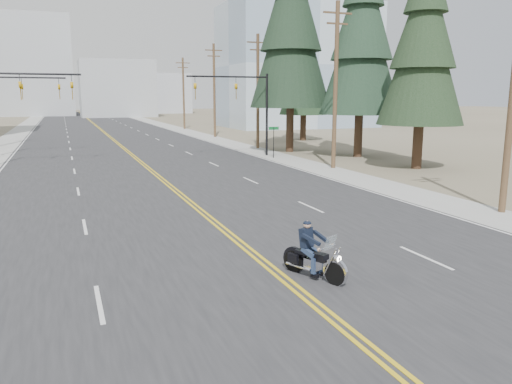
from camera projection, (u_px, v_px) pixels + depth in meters
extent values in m
plane|color=#776D56|center=(360.00, 342.00, 10.52)|extent=(400.00, 400.00, 0.00)
cube|color=#303033|center=(103.00, 131.00, 74.65)|extent=(20.00, 200.00, 0.01)
cube|color=#A5A5A0|center=(18.00, 133.00, 70.58)|extent=(3.00, 200.00, 0.01)
cube|color=#A5A5A0|center=(178.00, 129.00, 78.71)|extent=(3.00, 200.00, 0.01)
cylinder|color=black|center=(30.00, 74.00, 35.92)|extent=(7.00, 0.14, 0.14)
imported|color=#BF8C0C|center=(20.00, 83.00, 35.79)|extent=(0.21, 0.26, 1.30)
imported|color=#BF8C0C|center=(72.00, 83.00, 37.03)|extent=(0.21, 0.26, 1.30)
cylinder|color=black|center=(267.00, 115.00, 43.06)|extent=(0.20, 0.20, 7.00)
cylinder|color=black|center=(228.00, 77.00, 41.22)|extent=(7.00, 0.14, 0.14)
imported|color=#BF8C0C|center=(236.00, 85.00, 41.59)|extent=(0.21, 0.26, 1.30)
imported|color=#BF8C0C|center=(195.00, 84.00, 40.35)|extent=(0.21, 0.26, 1.30)
cylinder|color=black|center=(29.00, 78.00, 43.07)|extent=(6.00, 0.14, 0.14)
imported|color=#BF8C0C|center=(22.00, 85.00, 42.98)|extent=(0.21, 0.26, 1.30)
imported|color=#BF8C0C|center=(59.00, 85.00, 44.04)|extent=(0.21, 0.26, 1.30)
cylinder|color=black|center=(274.00, 143.00, 41.57)|extent=(0.06, 0.06, 2.60)
cube|color=#0C5926|center=(274.00, 128.00, 41.35)|extent=(0.90, 0.03, 0.25)
cylinder|color=brown|center=(335.00, 87.00, 34.92)|extent=(0.30, 0.30, 11.50)
cube|color=brown|center=(338.00, 13.00, 33.99)|extent=(2.20, 0.12, 0.12)
cube|color=brown|center=(337.00, 24.00, 34.12)|extent=(1.60, 0.12, 0.12)
cylinder|color=brown|center=(258.00, 92.00, 48.71)|extent=(0.30, 0.30, 11.00)
cube|color=brown|center=(258.00, 42.00, 47.83)|extent=(2.20, 0.12, 0.12)
cube|color=brown|center=(258.00, 50.00, 47.96)|extent=(1.60, 0.12, 0.12)
cylinder|color=brown|center=(214.00, 91.00, 62.41)|extent=(0.30, 0.30, 11.50)
cube|color=brown|center=(214.00, 50.00, 61.48)|extent=(2.20, 0.12, 0.12)
cube|color=brown|center=(214.00, 56.00, 61.61)|extent=(1.60, 0.12, 0.12)
cylinder|color=brown|center=(184.00, 94.00, 78.03)|extent=(0.30, 0.30, 11.00)
cube|color=brown|center=(183.00, 63.00, 77.14)|extent=(2.20, 0.12, 0.12)
cube|color=brown|center=(183.00, 68.00, 77.28)|extent=(1.60, 0.12, 0.12)
cube|color=#9EB5CC|center=(297.00, 67.00, 84.08)|extent=(24.00, 16.00, 20.00)
cube|color=#ADB2B7|center=(117.00, 89.00, 126.55)|extent=(18.00, 14.00, 14.00)
cube|color=#B7BCC6|center=(256.00, 80.00, 123.74)|extent=(16.00, 12.00, 18.00)
cube|color=#ADB2B7|center=(32.00, 66.00, 132.08)|extent=(20.00, 15.00, 26.00)
cube|color=#B7BCC6|center=(165.00, 93.00, 155.65)|extent=(14.00, 14.00, 12.00)
cylinder|color=#382619|center=(417.00, 147.00, 35.54)|extent=(0.61, 0.61, 3.14)
cone|color=black|center=(423.00, 56.00, 34.35)|extent=(5.94, 5.94, 9.43)
cone|color=black|center=(425.00, 15.00, 33.85)|extent=(4.45, 4.45, 7.07)
cylinder|color=#382619|center=(358.00, 136.00, 42.54)|extent=(0.79, 0.79, 3.63)
cone|color=black|center=(362.00, 48.00, 41.17)|extent=(6.80, 6.80, 10.88)
cone|color=black|center=(363.00, 8.00, 40.59)|extent=(5.10, 5.10, 8.16)
cylinder|color=#382619|center=(290.00, 130.00, 46.34)|extent=(0.72, 0.72, 4.10)
cone|color=black|center=(291.00, 38.00, 44.79)|extent=(7.38, 7.38, 12.30)
cylinder|color=#382619|center=(303.00, 127.00, 58.61)|extent=(0.70, 0.70, 3.02)
cone|color=black|center=(304.00, 75.00, 57.47)|extent=(5.64, 5.64, 9.06)
cone|color=black|center=(304.00, 52.00, 56.99)|extent=(4.23, 4.23, 6.79)
cone|color=black|center=(305.00, 28.00, 56.50)|extent=(2.82, 2.82, 4.83)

